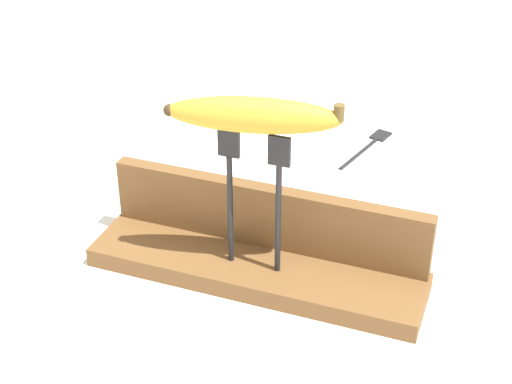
# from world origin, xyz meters

# --- Properties ---
(ground_plane) EXTENTS (3.00, 3.00, 0.00)m
(ground_plane) POSITION_xyz_m (0.00, 0.00, 0.00)
(ground_plane) COLOR silver
(wooden_board) EXTENTS (0.42, 0.10, 0.02)m
(wooden_board) POSITION_xyz_m (0.00, 0.00, 0.01)
(wooden_board) COLOR brown
(wooden_board) RESTS_ON ground
(board_backstop) EXTENTS (0.41, 0.02, 0.08)m
(board_backstop) POSITION_xyz_m (0.00, 0.04, 0.07)
(board_backstop) COLOR brown
(board_backstop) RESTS_ON wooden_board
(fork_stand_center) EXTENTS (0.09, 0.01, 0.18)m
(fork_stand_center) POSITION_xyz_m (-0.00, -0.01, 0.13)
(fork_stand_center) COLOR black
(fork_stand_center) RESTS_ON wooden_board
(banana_raised_center) EXTENTS (0.20, 0.08, 0.04)m
(banana_raised_center) POSITION_xyz_m (-0.00, -0.01, 0.23)
(banana_raised_center) COLOR gold
(banana_raised_center) RESTS_ON fork_stand_center
(fork_fallen_near) EXTENTS (0.05, 0.16, 0.01)m
(fork_fallen_near) POSITION_xyz_m (0.05, 0.40, 0.00)
(fork_fallen_near) COLOR black
(fork_fallen_near) RESTS_ON ground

